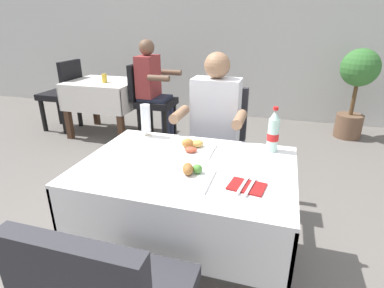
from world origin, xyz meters
name	(u,v)px	position (x,y,z in m)	size (l,w,h in m)	color
ground_plane	(167,280)	(0.00, 0.00, 0.00)	(11.00, 11.00, 0.00)	#66605B
back_wall	(251,25)	(0.00, 3.64, 1.40)	(11.00, 0.12, 2.79)	silver
main_dining_table	(187,190)	(0.09, 0.15, 0.56)	(1.17, 0.84, 0.73)	white
chair_far_diner_seat	(217,141)	(0.09, 0.96, 0.55)	(0.44, 0.50, 0.97)	#2D2D33
seated_diner_far	(214,127)	(0.08, 0.85, 0.71)	(0.50, 0.46, 1.26)	#282D42
plate_near_camera	(188,175)	(0.14, 0.00, 0.75)	(0.25, 0.25, 0.07)	white
plate_far_diner	(193,147)	(0.06, 0.34, 0.75)	(0.23, 0.23, 0.07)	white
beer_glass_left	(146,120)	(-0.31, 0.49, 0.85)	(0.07, 0.07, 0.22)	white
cola_bottle_primary	(273,132)	(0.52, 0.47, 0.85)	(0.07, 0.07, 0.27)	silver
napkin_cutlery_set	(247,186)	(0.44, -0.01, 0.73)	(0.19, 0.20, 0.01)	maroon
background_dining_table	(105,95)	(-1.71, 2.20, 0.54)	(0.89, 0.75, 0.73)	white
background_chair_left	(63,91)	(-2.36, 2.20, 0.55)	(0.50, 0.44, 0.97)	black
background_chair_right	(150,97)	(-1.06, 2.20, 0.55)	(0.50, 0.44, 0.97)	black
background_patron	(153,85)	(-1.01, 2.20, 0.71)	(0.46, 0.50, 1.26)	#282D42
background_table_tumbler	(104,78)	(-1.63, 2.10, 0.78)	(0.06, 0.06, 0.11)	gold
potted_plant_corner	(357,84)	(1.45, 3.00, 0.72)	(0.46, 0.46, 1.15)	brown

